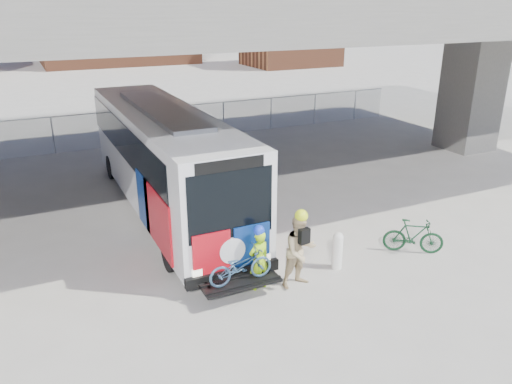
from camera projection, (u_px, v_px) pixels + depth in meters
ground at (249, 226)px, 16.60m from camera, size 160.00×160.00×0.00m
bus at (164, 152)px, 17.35m from camera, size 2.67×12.90×3.69m
overpass at (201, 16)px, 17.66m from camera, size 40.00×16.00×7.95m
chainlink_fence at (153, 116)px, 26.21m from camera, size 30.00×0.06×30.00m
brick_buildings at (78, 18)px, 55.85m from camera, size 54.00×22.00×12.00m
bollard at (338, 249)px, 13.78m from camera, size 0.29×0.29×1.09m
cyclist_hivis at (259, 259)px, 12.70m from camera, size 0.65×0.49×1.79m
cyclist_tan at (300, 250)px, 12.80m from camera, size 1.03×0.84×2.14m
bike_parked at (413, 236)px, 14.70m from camera, size 1.70×1.42×1.05m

